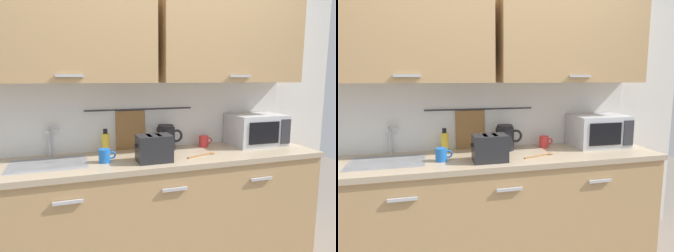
# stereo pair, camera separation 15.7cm
# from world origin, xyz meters

# --- Properties ---
(counter_unit) EXTENTS (2.53, 0.64, 0.90)m
(counter_unit) POSITION_xyz_m (-0.01, 0.30, 0.46)
(counter_unit) COLOR tan
(counter_unit) RESTS_ON ground
(back_wall_assembly) EXTENTS (3.70, 0.41, 2.50)m
(back_wall_assembly) POSITION_xyz_m (-0.00, 0.53, 1.52)
(back_wall_assembly) COLOR silver
(back_wall_assembly) RESTS_ON ground
(sink_faucet) EXTENTS (0.09, 0.17, 0.22)m
(sink_faucet) POSITION_xyz_m (-0.81, 0.53, 1.04)
(sink_faucet) COLOR #B2B5BA
(sink_faucet) RESTS_ON counter_unit
(microwave) EXTENTS (0.46, 0.35, 0.27)m
(microwave) POSITION_xyz_m (0.91, 0.41, 1.04)
(microwave) COLOR silver
(microwave) RESTS_ON counter_unit
(electric_kettle) EXTENTS (0.23, 0.16, 0.21)m
(electric_kettle) POSITION_xyz_m (0.09, 0.46, 1.00)
(electric_kettle) COLOR black
(electric_kettle) RESTS_ON counter_unit
(dish_soap_bottle) EXTENTS (0.06, 0.06, 0.20)m
(dish_soap_bottle) POSITION_xyz_m (-0.40, 0.49, 0.99)
(dish_soap_bottle) COLOR yellow
(dish_soap_bottle) RESTS_ON counter_unit
(mug_near_sink) EXTENTS (0.12, 0.08, 0.09)m
(mug_near_sink) POSITION_xyz_m (-0.43, 0.24, 0.95)
(mug_near_sink) COLOR blue
(mug_near_sink) RESTS_ON counter_unit
(toaster) EXTENTS (0.26, 0.17, 0.19)m
(toaster) POSITION_xyz_m (-0.10, 0.15, 1.00)
(toaster) COLOR #232326
(toaster) RESTS_ON counter_unit
(mug_by_kettle) EXTENTS (0.12, 0.08, 0.09)m
(mug_by_kettle) POSITION_xyz_m (0.44, 0.47, 0.95)
(mug_by_kettle) COLOR red
(mug_by_kettle) RESTS_ON counter_unit
(wooden_spoon) EXTENTS (0.27, 0.11, 0.01)m
(wooden_spoon) POSITION_xyz_m (0.32, 0.20, 0.91)
(wooden_spoon) COLOR #9E7042
(wooden_spoon) RESTS_ON counter_unit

